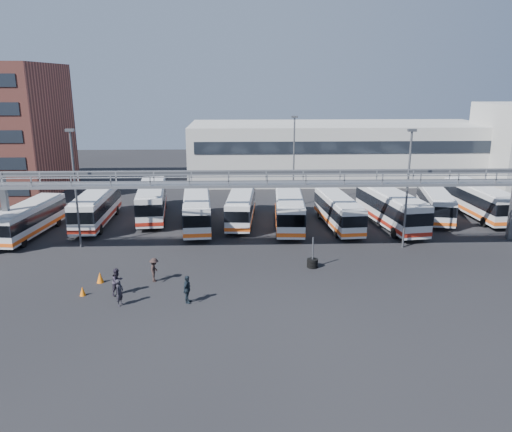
{
  "coord_description": "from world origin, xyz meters",
  "views": [
    {
      "loc": [
        -2.15,
        -33.64,
        14.18
      ],
      "look_at": [
        -0.81,
        6.0,
        3.22
      ],
      "focal_mm": 35.0,
      "sensor_mm": 36.0,
      "label": 1
    }
  ],
  "objects_px": {
    "pedestrian_b": "(117,282)",
    "pedestrian_c": "(154,270)",
    "tire_stack": "(312,262)",
    "bus_1": "(96,206)",
    "cone_left": "(83,291)",
    "bus_5": "(289,208)",
    "bus_8": "(435,203)",
    "cone_right": "(100,277)",
    "pedestrian_a": "(120,292)",
    "pedestrian_d": "(187,289)",
    "bus_0": "(29,218)",
    "bus_9": "(479,200)",
    "bus_2": "(152,200)",
    "bus_6": "(338,210)",
    "light_pole_back": "(294,156)",
    "bus_7": "(391,207)",
    "bus_4": "(241,206)",
    "light_pole_mid": "(408,183)",
    "bus_3": "(197,209)",
    "light_pole_left": "(75,183)"
  },
  "relations": [
    {
      "from": "bus_6",
      "to": "pedestrian_a",
      "type": "xyz_separation_m",
      "value": [
        -17.45,
        -16.97,
        -0.82
      ]
    },
    {
      "from": "pedestrian_a",
      "to": "pedestrian_d",
      "type": "relative_size",
      "value": 0.95
    },
    {
      "from": "bus_9",
      "to": "bus_0",
      "type": "bearing_deg",
      "value": -176.25
    },
    {
      "from": "bus_1",
      "to": "cone_left",
      "type": "height_order",
      "value": "bus_1"
    },
    {
      "from": "pedestrian_c",
      "to": "cone_left",
      "type": "xyz_separation_m",
      "value": [
        -4.48,
        -2.31,
        -0.56
      ]
    },
    {
      "from": "bus_3",
      "to": "light_pole_back",
      "type": "bearing_deg",
      "value": 34.18
    },
    {
      "from": "pedestrian_b",
      "to": "pedestrian_c",
      "type": "bearing_deg",
      "value": -13.69
    },
    {
      "from": "bus_3",
      "to": "tire_stack",
      "type": "bearing_deg",
      "value": -53.38
    },
    {
      "from": "pedestrian_d",
      "to": "tire_stack",
      "type": "height_order",
      "value": "tire_stack"
    },
    {
      "from": "light_pole_left",
      "to": "bus_1",
      "type": "bearing_deg",
      "value": 93.9
    },
    {
      "from": "bus_5",
      "to": "bus_8",
      "type": "bearing_deg",
      "value": 12.9
    },
    {
      "from": "bus_1",
      "to": "bus_4",
      "type": "relative_size",
      "value": 1.05
    },
    {
      "from": "bus_1",
      "to": "pedestrian_c",
      "type": "distance_m",
      "value": 17.07
    },
    {
      "from": "bus_4",
      "to": "cone_left",
      "type": "height_order",
      "value": "bus_4"
    },
    {
      "from": "bus_0",
      "to": "bus_1",
      "type": "relative_size",
      "value": 0.94
    },
    {
      "from": "bus_1",
      "to": "bus_7",
      "type": "relative_size",
      "value": 0.93
    },
    {
      "from": "light_pole_back",
      "to": "cone_left",
      "type": "relative_size",
      "value": 15.77
    },
    {
      "from": "light_pole_left",
      "to": "light_pole_back",
      "type": "distance_m",
      "value": 24.41
    },
    {
      "from": "bus_6",
      "to": "light_pole_back",
      "type": "bearing_deg",
      "value": 106.6
    },
    {
      "from": "light_pole_back",
      "to": "tire_stack",
      "type": "xyz_separation_m",
      "value": [
        -0.54,
        -19.49,
        -5.31
      ]
    },
    {
      "from": "bus_9",
      "to": "pedestrian_d",
      "type": "height_order",
      "value": "bus_9"
    },
    {
      "from": "pedestrian_c",
      "to": "cone_right",
      "type": "xyz_separation_m",
      "value": [
        -3.89,
        -0.1,
        -0.48
      ]
    },
    {
      "from": "bus_0",
      "to": "bus_5",
      "type": "xyz_separation_m",
      "value": [
        24.3,
        2.19,
        0.17
      ]
    },
    {
      "from": "bus_8",
      "to": "bus_9",
      "type": "distance_m",
      "value": 4.74
    },
    {
      "from": "bus_6",
      "to": "pedestrian_c",
      "type": "relative_size",
      "value": 5.86
    },
    {
      "from": "bus_5",
      "to": "bus_7",
      "type": "height_order",
      "value": "bus_7"
    },
    {
      "from": "pedestrian_c",
      "to": "tire_stack",
      "type": "distance_m",
      "value": 12.04
    },
    {
      "from": "bus_2",
      "to": "pedestrian_c",
      "type": "xyz_separation_m",
      "value": [
        2.99,
        -17.29,
        -1.02
      ]
    },
    {
      "from": "pedestrian_c",
      "to": "cone_left",
      "type": "distance_m",
      "value": 5.08
    },
    {
      "from": "bus_0",
      "to": "bus_4",
      "type": "relative_size",
      "value": 0.99
    },
    {
      "from": "bus_5",
      "to": "bus_8",
      "type": "relative_size",
      "value": 1.1
    },
    {
      "from": "bus_6",
      "to": "bus_4",
      "type": "bearing_deg",
      "value": 163.16
    },
    {
      "from": "bus_1",
      "to": "cone_right",
      "type": "distance_m",
      "value": 15.73
    },
    {
      "from": "bus_1",
      "to": "bus_0",
      "type": "bearing_deg",
      "value": -144.82
    },
    {
      "from": "cone_left",
      "to": "bus_7",
      "type": "bearing_deg",
      "value": 31.3
    },
    {
      "from": "pedestrian_b",
      "to": "cone_right",
      "type": "height_order",
      "value": "pedestrian_b"
    },
    {
      "from": "bus_9",
      "to": "pedestrian_b",
      "type": "xyz_separation_m",
      "value": [
        -33.42,
        -18.54,
        -0.93
      ]
    },
    {
      "from": "bus_0",
      "to": "bus_7",
      "type": "xyz_separation_m",
      "value": [
        34.31,
        1.94,
        0.24
      ]
    },
    {
      "from": "bus_5",
      "to": "cone_left",
      "type": "bearing_deg",
      "value": -131.07
    },
    {
      "from": "light_pole_mid",
      "to": "pedestrian_b",
      "type": "distance_m",
      "value": 24.69
    },
    {
      "from": "light_pole_back",
      "to": "pedestrian_b",
      "type": "distance_m",
      "value": 28.5
    },
    {
      "from": "bus_3",
      "to": "bus_7",
      "type": "height_order",
      "value": "bus_7"
    },
    {
      "from": "bus_1",
      "to": "bus_8",
      "type": "relative_size",
      "value": 1.07
    },
    {
      "from": "bus_3",
      "to": "tire_stack",
      "type": "xyz_separation_m",
      "value": [
        9.79,
        -11.19,
        -1.42
      ]
    },
    {
      "from": "light_pole_mid",
      "to": "cone_left",
      "type": "bearing_deg",
      "value": -159.72
    },
    {
      "from": "bus_5",
      "to": "pedestrian_b",
      "type": "relative_size",
      "value": 5.99
    },
    {
      "from": "bus_2",
      "to": "bus_4",
      "type": "bearing_deg",
      "value": -20.06
    },
    {
      "from": "bus_0",
      "to": "bus_2",
      "type": "xyz_separation_m",
      "value": [
        10.29,
        6.03,
        0.2
      ]
    },
    {
      "from": "light_pole_back",
      "to": "bus_3",
      "type": "distance_m",
      "value": 13.81
    },
    {
      "from": "bus_3",
      "to": "bus_4",
      "type": "distance_m",
      "value": 4.57
    }
  ]
}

